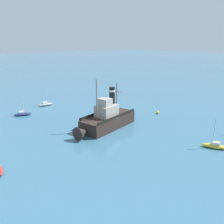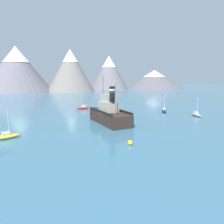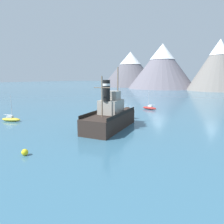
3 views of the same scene
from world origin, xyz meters
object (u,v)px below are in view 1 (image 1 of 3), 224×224
object	(u,v)px
old_tugboat	(106,119)
sailboat_grey	(46,104)
sailboat_yellow	(214,146)
mooring_buoy	(158,112)
sailboat_navy	(23,114)

from	to	relation	value
old_tugboat	sailboat_grey	size ratio (longest dim) A/B	3.02
sailboat_yellow	mooring_buoy	xyz separation A→B (m)	(17.50, -7.92, -0.08)
sailboat_grey	sailboat_yellow	distance (m)	42.08
old_tugboat	sailboat_navy	distance (m)	20.78
sailboat_grey	mooring_buoy	size ratio (longest dim) A/B	7.01
sailboat_yellow	mooring_buoy	world-z (taller)	sailboat_yellow
sailboat_navy	mooring_buoy	distance (m)	30.90
sailboat_grey	sailboat_navy	size ratio (longest dim) A/B	1.00
mooring_buoy	old_tugboat	bearing A→B (deg)	87.52
old_tugboat	mooring_buoy	xyz separation A→B (m)	(-0.65, -15.01, -1.48)
old_tugboat	sailboat_navy	bearing A→B (deg)	26.24
sailboat_navy	sailboat_yellow	world-z (taller)	same
sailboat_grey	sailboat_yellow	xyz separation A→B (m)	(-41.23, -8.43, 0.00)
old_tugboat	sailboat_navy	xyz separation A→B (m)	(18.59, 9.16, -1.40)
sailboat_grey	sailboat_yellow	world-z (taller)	same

